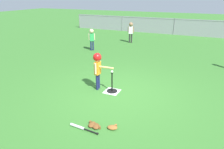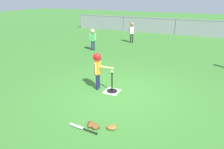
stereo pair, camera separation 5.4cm
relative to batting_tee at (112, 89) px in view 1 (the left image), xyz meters
name	(u,v)px [view 1 (the left image)]	position (x,y,z in m)	size (l,w,h in m)	color
ground_plane	(120,94)	(0.27, -0.06, -0.09)	(60.00, 60.00, 0.00)	#336B28
home_plate	(112,91)	(0.00, 0.00, -0.09)	(0.44, 0.44, 0.01)	white
batting_tee	(112,89)	(0.00, 0.00, 0.00)	(0.32, 0.32, 0.60)	black
baseball_on_tee	(112,72)	(0.00, 0.00, 0.55)	(0.07, 0.07, 0.07)	white
batter_child	(98,64)	(-0.46, -0.02, 0.73)	(0.64, 0.33, 1.15)	#191E4C
fielder_near_left	(131,30)	(-1.70, 6.52, 0.69)	(0.35, 0.24, 1.21)	#262626
fielder_near_right	(92,37)	(-2.93, 3.99, 0.62)	(0.28, 0.24, 1.11)	#191E4C
spare_bat_silver	(80,127)	(0.11, -1.95, -0.06)	(0.71, 0.10, 0.06)	silver
glove_by_plate	(113,127)	(0.76, -1.66, -0.06)	(0.25, 0.22, 0.07)	brown
glove_near_bats	(92,124)	(0.30, -1.75, -0.06)	(0.19, 0.24, 0.07)	brown
glove_tossed_aside	(96,126)	(0.41, -1.77, -0.06)	(0.26, 0.27, 0.07)	brown
outfield_fence	(174,26)	(0.27, 10.29, 0.52)	(16.06, 0.06, 1.15)	slate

